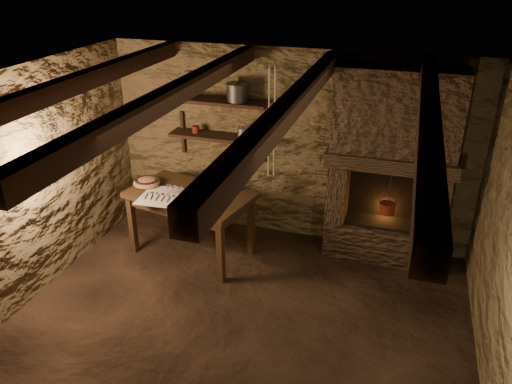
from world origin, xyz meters
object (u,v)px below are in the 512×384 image
(work_table, at_px, (191,221))
(stoneware_jug, at_px, (229,175))
(red_pot, at_px, (387,207))
(iron_stockpot, at_px, (238,93))
(wooden_bowl, at_px, (147,183))

(work_table, relative_size, stoneware_jug, 3.34)
(red_pot, bearing_deg, stoneware_jug, -168.83)
(iron_stockpot, bearing_deg, red_pot, -3.69)
(work_table, height_order, stoneware_jug, stoneware_jug)
(work_table, bearing_deg, wooden_bowl, -171.40)
(iron_stockpot, bearing_deg, wooden_bowl, -146.27)
(work_table, distance_m, wooden_bowl, 0.71)
(stoneware_jug, distance_m, red_pot, 1.88)
(wooden_bowl, xyz_separation_m, iron_stockpot, (0.96, 0.64, 1.01))
(wooden_bowl, height_order, iron_stockpot, iron_stockpot)
(work_table, height_order, red_pot, red_pot)
(work_table, xyz_separation_m, red_pot, (2.24, 0.56, 0.25))
(iron_stockpot, distance_m, red_pot, 2.20)
(stoneware_jug, relative_size, wooden_bowl, 1.46)
(work_table, distance_m, stoneware_jug, 0.74)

